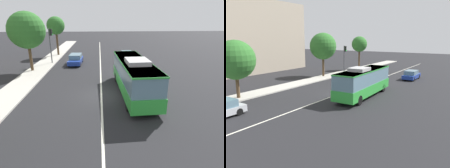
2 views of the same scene
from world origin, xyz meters
The scene contains 9 objects.
ground_plane centered at (0.00, 0.00, 0.00)m, with size 160.00×160.00×0.00m, color black.
sidewalk_kerb centered at (0.00, 8.28, 0.07)m, with size 80.00×2.92×0.14m, color #B2ADA3.
lane_centre_line centered at (0.00, 0.00, 0.01)m, with size 76.00×0.16×0.01m, color silver.
transit_bus centered at (0.31, -2.96, 1.81)m, with size 10.09×2.90×3.46m.
sedan_blue centered at (12.22, 3.72, 0.72)m, with size 4.54×1.91×1.46m.
sedan_blue_ahead centered at (14.35, -4.42, 0.72)m, with size 4.51×1.83×1.46m.
traffic_light_mid_block centered at (12.77, 7.25, 3.56)m, with size 0.32×0.62×5.20m.
street_tree_kerbside_left centered at (8.51, 8.94, 5.19)m, with size 4.48×4.48×7.45m.
street_tree_kerbside_right centered at (19.20, 7.75, 5.26)m, with size 3.12×3.12×6.88m.
Camera 1 is at (-15.49, 0.06, 6.71)m, focal length 29.46 mm.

